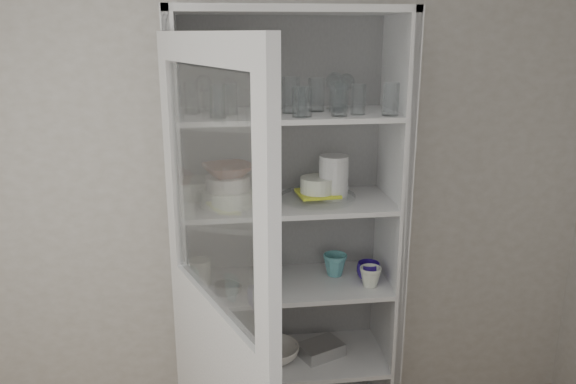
# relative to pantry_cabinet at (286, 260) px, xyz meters

# --- Properties ---
(wall_back) EXTENTS (3.60, 0.02, 2.60)m
(wall_back) POSITION_rel_pantry_cabinet_xyz_m (-0.20, 0.16, 0.36)
(wall_back) COLOR #B1ABA0
(wall_back) RESTS_ON ground
(pantry_cabinet) EXTENTS (1.00, 0.45, 2.10)m
(pantry_cabinet) POSITION_rel_pantry_cabinet_xyz_m (0.00, 0.00, 0.00)
(pantry_cabinet) COLOR #B8B8B8
(pantry_cabinet) RESTS_ON floor
(cupboard_door) EXTENTS (0.36, 0.85, 2.00)m
(cupboard_door) POSITION_rel_pantry_cabinet_xyz_m (-0.34, -0.71, -0.07)
(cupboard_door) COLOR #B8B8B8
(cupboard_door) RESTS_ON floor
(tumbler_0) EXTENTS (0.08, 0.08, 0.14)m
(tumbler_0) POSITION_rel_pantry_cabinet_xyz_m (-0.30, -0.22, 0.79)
(tumbler_0) COLOR silver
(tumbler_0) RESTS_ON shelf_glass
(tumbler_1) EXTENTS (0.08, 0.08, 0.13)m
(tumbler_1) POSITION_rel_pantry_cabinet_xyz_m (-0.30, -0.19, 0.79)
(tumbler_1) COLOR silver
(tumbler_1) RESTS_ON shelf_glass
(tumbler_2) EXTENTS (0.07, 0.07, 0.12)m
(tumbler_2) POSITION_rel_pantry_cabinet_xyz_m (0.03, -0.21, 0.78)
(tumbler_2) COLOR silver
(tumbler_2) RESTS_ON shelf_glass
(tumbler_3) EXTENTS (0.07, 0.07, 0.12)m
(tumbler_3) POSITION_rel_pantry_cabinet_xyz_m (0.05, -0.20, 0.78)
(tumbler_3) COLOR silver
(tumbler_3) RESTS_ON shelf_glass
(tumbler_4) EXTENTS (0.07, 0.07, 0.13)m
(tumbler_4) POSITION_rel_pantry_cabinet_xyz_m (0.28, -0.17, 0.78)
(tumbler_4) COLOR silver
(tumbler_4) RESTS_ON shelf_glass
(tumbler_5) EXTENTS (0.09, 0.09, 0.13)m
(tumbler_5) POSITION_rel_pantry_cabinet_xyz_m (0.20, -0.21, 0.79)
(tumbler_5) COLOR silver
(tumbler_5) RESTS_ON shelf_glass
(tumbler_6) EXTENTS (0.07, 0.07, 0.14)m
(tumbler_6) POSITION_rel_pantry_cabinet_xyz_m (0.41, -0.22, 0.79)
(tumbler_6) COLOR silver
(tumbler_6) RESTS_ON shelf_glass
(tumbler_7) EXTENTS (0.09, 0.09, 0.13)m
(tumbler_7) POSITION_rel_pantry_cabinet_xyz_m (-0.41, -0.06, 0.79)
(tumbler_7) COLOR silver
(tumbler_7) RESTS_ON shelf_glass
(tumbler_8) EXTENTS (0.08, 0.08, 0.13)m
(tumbler_8) POSITION_rel_pantry_cabinet_xyz_m (-0.29, -0.09, 0.79)
(tumbler_8) COLOR silver
(tumbler_8) RESTS_ON shelf_glass
(tumbler_9) EXTENTS (0.08, 0.08, 0.13)m
(tumbler_9) POSITION_rel_pantry_cabinet_xyz_m (-0.25, -0.10, 0.78)
(tumbler_9) COLOR silver
(tumbler_9) RESTS_ON shelf_glass
(tumbler_10) EXTENTS (0.07, 0.07, 0.14)m
(tumbler_10) POSITION_rel_pantry_cabinet_xyz_m (0.13, -0.05, 0.79)
(tumbler_10) COLOR silver
(tumbler_10) RESTS_ON shelf_glass
(tumbler_11) EXTENTS (0.07, 0.07, 0.13)m
(tumbler_11) POSITION_rel_pantry_cabinet_xyz_m (0.21, -0.08, 0.79)
(tumbler_11) COLOR silver
(tumbler_11) RESTS_ON shelf_glass
(goblet_0) EXTENTS (0.08, 0.08, 0.17)m
(goblet_0) POSITION_rel_pantry_cabinet_xyz_m (-0.36, 0.03, 0.81)
(goblet_0) COLOR silver
(goblet_0) RESTS_ON shelf_glass
(goblet_1) EXTENTS (0.07, 0.07, 0.15)m
(goblet_1) POSITION_rel_pantry_cabinet_xyz_m (-0.04, 0.05, 0.80)
(goblet_1) COLOR silver
(goblet_1) RESTS_ON shelf_glass
(goblet_2) EXTENTS (0.08, 0.08, 0.18)m
(goblet_2) POSITION_rel_pantry_cabinet_xyz_m (0.22, 0.01, 0.81)
(goblet_2) COLOR silver
(goblet_2) RESTS_ON shelf_glass
(goblet_3) EXTENTS (0.08, 0.08, 0.17)m
(goblet_3) POSITION_rel_pantry_cabinet_xyz_m (0.29, 0.06, 0.80)
(goblet_3) COLOR silver
(goblet_3) RESTS_ON shelf_glass
(plate_stack_front) EXTENTS (0.24, 0.24, 0.07)m
(plate_stack_front) POSITION_rel_pantry_cabinet_xyz_m (-0.27, -0.09, 0.36)
(plate_stack_front) COLOR silver
(plate_stack_front) RESTS_ON shelf_plates
(plate_stack_back) EXTENTS (0.22, 0.22, 0.08)m
(plate_stack_back) POSITION_rel_pantry_cabinet_xyz_m (-0.41, 0.07, 0.36)
(plate_stack_back) COLOR silver
(plate_stack_back) RESTS_ON shelf_plates
(cream_bowl) EXTENTS (0.21, 0.21, 0.06)m
(cream_bowl) POSITION_rel_pantry_cabinet_xyz_m (-0.27, -0.09, 0.42)
(cream_bowl) COLOR silver
(cream_bowl) RESTS_ON plate_stack_front
(terracotta_bowl) EXTENTS (0.26, 0.26, 0.05)m
(terracotta_bowl) POSITION_rel_pantry_cabinet_xyz_m (-0.27, -0.09, 0.48)
(terracotta_bowl) COLOR brown
(terracotta_bowl) RESTS_ON cream_bowl
(glass_platter) EXTENTS (0.45, 0.45, 0.02)m
(glass_platter) POSITION_rel_pantry_cabinet_xyz_m (0.14, -0.06, 0.33)
(glass_platter) COLOR silver
(glass_platter) RESTS_ON shelf_plates
(yellow_trivet) EXTENTS (0.19, 0.19, 0.01)m
(yellow_trivet) POSITION_rel_pantry_cabinet_xyz_m (0.14, -0.06, 0.35)
(yellow_trivet) COLOR yellow
(yellow_trivet) RESTS_ON glass_platter
(white_ramekin) EXTENTS (0.20, 0.20, 0.07)m
(white_ramekin) POSITION_rel_pantry_cabinet_xyz_m (0.14, -0.06, 0.39)
(white_ramekin) COLOR silver
(white_ramekin) RESTS_ON yellow_trivet
(grey_bowl_stack) EXTENTS (0.13, 0.13, 0.20)m
(grey_bowl_stack) POSITION_rel_pantry_cabinet_xyz_m (0.21, -0.06, 0.42)
(grey_bowl_stack) COLOR silver
(grey_bowl_stack) RESTS_ON shelf_plates
(mug_blue) EXTENTS (0.12, 0.12, 0.09)m
(mug_blue) POSITION_rel_pantry_cabinet_xyz_m (0.38, -0.10, -0.04)
(mug_blue) COLOR navy
(mug_blue) RESTS_ON shelf_mugs
(mug_teal) EXTENTS (0.12, 0.12, 0.11)m
(mug_teal) POSITION_rel_pantry_cabinet_xyz_m (0.23, -0.02, -0.03)
(mug_teal) COLOR #1C6B7A
(mug_teal) RESTS_ON shelf_mugs
(mug_white) EXTENTS (0.13, 0.13, 0.09)m
(mug_white) POSITION_rel_pantry_cabinet_xyz_m (0.37, -0.17, -0.03)
(mug_white) COLOR silver
(mug_white) RESTS_ON shelf_mugs
(teal_jar) EXTENTS (0.09, 0.09, 0.11)m
(teal_jar) POSITION_rel_pantry_cabinet_xyz_m (-0.11, -0.00, -0.02)
(teal_jar) COLOR #1C6B7A
(teal_jar) RESTS_ON shelf_mugs
(measuring_cups) EXTENTS (0.10, 0.10, 0.04)m
(measuring_cups) POSITION_rel_pantry_cabinet_xyz_m (-0.29, -0.14, -0.06)
(measuring_cups) COLOR #AFAFAF
(measuring_cups) RESTS_ON shelf_mugs
(white_canister) EXTENTS (0.13, 0.13, 0.12)m
(white_canister) POSITION_rel_pantry_cabinet_xyz_m (-0.41, -0.04, -0.02)
(white_canister) COLOR silver
(white_canister) RESTS_ON shelf_mugs
(cream_dish) EXTENTS (0.30, 0.30, 0.07)m
(cream_dish) POSITION_rel_pantry_cabinet_xyz_m (-0.07, -0.09, -0.44)
(cream_dish) COLOR silver
(cream_dish) RESTS_ON shelf_bot
(tin_box) EXTENTS (0.25, 0.21, 0.06)m
(tin_box) POSITION_rel_pantry_cabinet_xyz_m (0.16, -0.08, -0.45)
(tin_box) COLOR #AFAFAF
(tin_box) RESTS_ON shelf_bot
(tumbler_12) EXTENTS (0.08, 0.08, 0.15)m
(tumbler_12) POSITION_rel_pantry_cabinet_xyz_m (0.01, -0.09, 0.80)
(tumbler_12) COLOR silver
(tumbler_12) RESTS_ON shelf_glass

